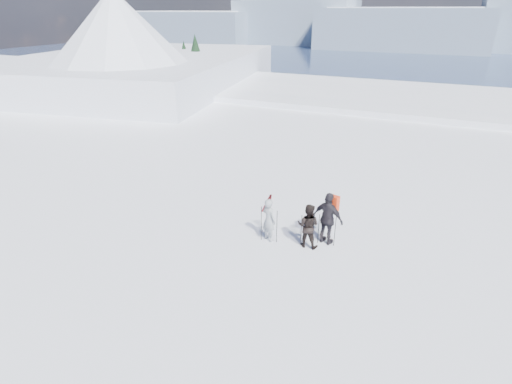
# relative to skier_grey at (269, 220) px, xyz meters

# --- Properties ---
(lake_basin) EXTENTS (820.00, 820.00, 71.62)m
(lake_basin) POSITION_rel_skier_grey_xyz_m (1.12, 27.84, -7.33)
(lake_basin) COLOR white
(lake_basin) RESTS_ON ground
(far_mountain_range) EXTENTS (770.00, 110.00, 53.00)m
(far_mountain_range) POSITION_rel_skier_grey_xyz_m (30.72, 452.63, -8.02)
(far_mountain_range) COLOR slate
(far_mountain_range) RESTS_ON ground
(near_ridge) EXTENTS (31.37, 35.68, 25.62)m
(near_ridge) POSITION_rel_skier_grey_xyz_m (-25.56, 27.17, -4.33)
(near_ridge) COLOR white
(near_ridge) RESTS_ON ground
(skier_grey) EXTENTS (0.71, 0.61, 1.65)m
(skier_grey) POSITION_rel_skier_grey_xyz_m (0.00, 0.00, 0.00)
(skier_grey) COLOR gray
(skier_grey) RESTS_ON ground
(skier_dark) EXTENTS (0.82, 0.64, 1.65)m
(skier_dark) POSITION_rel_skier_grey_xyz_m (1.41, 0.18, -0.00)
(skier_dark) COLOR black
(skier_dark) RESTS_ON ground
(skier_pack) EXTENTS (1.24, 0.77, 1.97)m
(skier_pack) POSITION_rel_skier_grey_xyz_m (1.99, 0.65, 0.16)
(skier_pack) COLOR black
(skier_pack) RESTS_ON ground
(backpack) EXTENTS (0.47, 0.34, 0.56)m
(backpack) POSITION_rel_skier_grey_xyz_m (2.06, 0.89, 1.43)
(backpack) COLOR red
(backpack) RESTS_ON skier_pack
(ski_poles) EXTENTS (2.55, 0.73, 1.36)m
(ski_poles) POSITION_rel_skier_grey_xyz_m (1.11, 0.19, -0.20)
(ski_poles) COLOR black
(ski_poles) RESTS_ON ground
(skis_loose) EXTENTS (0.66, 1.69, 0.03)m
(skis_loose) POSITION_rel_skier_grey_xyz_m (-1.16, 2.76, -0.81)
(skis_loose) COLOR black
(skis_loose) RESTS_ON ground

